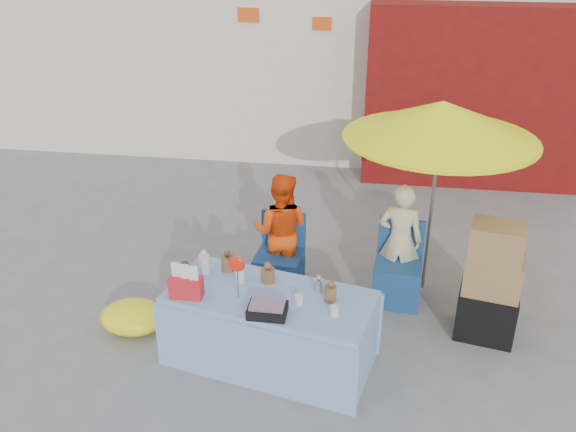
% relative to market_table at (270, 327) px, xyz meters
% --- Properties ---
extents(ground, '(80.00, 80.00, 0.00)m').
position_rel_market_table_xyz_m(ground, '(0.05, 0.37, -0.36)').
color(ground, slate).
rests_on(ground, ground).
extents(market_table, '(1.98, 1.23, 1.11)m').
position_rel_market_table_xyz_m(market_table, '(0.00, 0.00, 0.00)').
color(market_table, '#80A0CD').
rests_on(market_table, ground).
extents(chair_left, '(0.52, 0.51, 0.85)m').
position_rel_market_table_xyz_m(chair_left, '(-0.10, 1.16, -0.11)').
color(chair_left, navy).
rests_on(chair_left, ground).
extents(chair_right, '(0.52, 0.51, 0.85)m').
position_rel_market_table_xyz_m(chair_right, '(1.15, 1.16, -0.11)').
color(chair_right, navy).
rests_on(chair_right, ground).
extents(vendor_orange, '(0.67, 0.54, 1.30)m').
position_rel_market_table_xyz_m(vendor_orange, '(-0.10, 1.30, 0.29)').
color(vendor_orange, '#F3470C').
rests_on(vendor_orange, ground).
extents(vendor_beige, '(0.48, 0.34, 1.27)m').
position_rel_market_table_xyz_m(vendor_beige, '(1.15, 1.30, 0.27)').
color(vendor_beige, beige).
rests_on(vendor_beige, ground).
extents(umbrella, '(1.90, 1.90, 2.09)m').
position_rel_market_table_xyz_m(umbrella, '(1.45, 1.45, 1.53)').
color(umbrella, gray).
rests_on(umbrella, ground).
extents(box_stack, '(0.62, 0.54, 1.20)m').
position_rel_market_table_xyz_m(box_stack, '(1.99, 0.68, 0.19)').
color(box_stack, black).
rests_on(box_stack, ground).
extents(tarp_bundle, '(0.66, 0.53, 0.29)m').
position_rel_market_table_xyz_m(tarp_bundle, '(-1.40, 0.25, -0.22)').
color(tarp_bundle, '#F4F419').
rests_on(tarp_bundle, ground).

